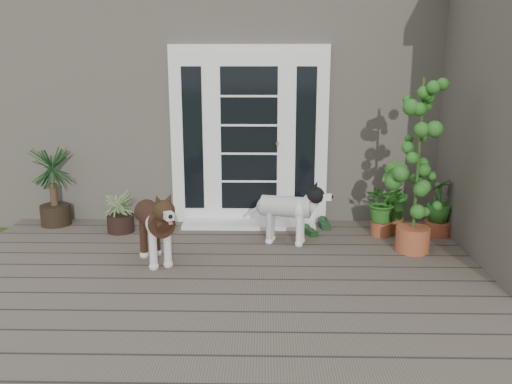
{
  "coord_description": "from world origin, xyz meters",
  "views": [
    {
      "loc": [
        0.01,
        -3.78,
        2.02
      ],
      "look_at": [
        -0.1,
        1.75,
        0.7
      ],
      "focal_mm": 37.08,
      "sensor_mm": 36.0,
      "label": 1
    }
  ],
  "objects": [
    {
      "name": "house_main",
      "position": [
        0.0,
        4.65,
        1.55
      ],
      "size": [
        7.4,
        4.0,
        3.1
      ],
      "primitive_type": "cube",
      "color": "#665E54",
      "rests_on": "ground"
    },
    {
      "name": "deck",
      "position": [
        0.0,
        0.4,
        0.06
      ],
      "size": [
        6.2,
        4.6,
        0.12
      ],
      "primitive_type": "cube",
      "color": "#6B5B4C",
      "rests_on": "ground"
    },
    {
      "name": "herb_a",
      "position": [
        1.34,
        2.07,
        0.4
      ],
      "size": [
        0.56,
        0.56,
        0.56
      ],
      "primitive_type": "imported",
      "rotation": [
        0.0,
        0.0,
        0.32
      ],
      "color": "#19581C",
      "rests_on": "deck"
    },
    {
      "name": "brindle_dog",
      "position": [
        -1.08,
        1.15,
        0.45
      ],
      "size": [
        0.67,
        0.86,
        0.66
      ],
      "primitive_type": null,
      "rotation": [
        0.0,
        0.0,
        3.63
      ],
      "color": "#3A2115",
      "rests_on": "deck"
    },
    {
      "name": "clog_right",
      "position": [
        0.71,
        2.36,
        0.17
      ],
      "size": [
        0.17,
        0.33,
        0.09
      ],
      "primitive_type": null,
      "rotation": [
        0.0,
        0.0,
        0.08
      ],
      "color": "#143317",
      "rests_on": "deck"
    },
    {
      "name": "door_unit",
      "position": [
        -0.2,
        2.6,
        1.19
      ],
      "size": [
        1.9,
        0.14,
        2.15
      ],
      "primitive_type": "cube",
      "color": "white",
      "rests_on": "deck"
    },
    {
      "name": "sapling",
      "position": [
        1.55,
        1.52,
        1.05
      ],
      "size": [
        0.71,
        0.71,
        1.86
      ],
      "primitive_type": null,
      "rotation": [
        0.0,
        0.0,
        0.37
      ],
      "color": "#235719",
      "rests_on": "deck"
    },
    {
      "name": "clog_left",
      "position": [
        0.51,
        2.08,
        0.16
      ],
      "size": [
        0.24,
        0.31,
        0.09
      ],
      "primitive_type": null,
      "rotation": [
        0.0,
        0.0,
        0.45
      ],
      "color": "#163816",
      "rests_on": "deck"
    },
    {
      "name": "herb_b",
      "position": [
        1.49,
        2.23,
        0.42
      ],
      "size": [
        0.52,
        0.52,
        0.6
      ],
      "primitive_type": "imported",
      "rotation": [
        0.0,
        0.0,
        1.96
      ],
      "color": "#2D641C",
      "rests_on": "deck"
    },
    {
      "name": "white_dog",
      "position": [
        0.23,
        1.76,
        0.42
      ],
      "size": [
        0.78,
        0.47,
        0.61
      ],
      "primitive_type": null,
      "rotation": [
        0.0,
        0.0,
        -1.81
      ],
      "color": "white",
      "rests_on": "deck"
    },
    {
      "name": "herb_c",
      "position": [
        1.99,
        2.09,
        0.38
      ],
      "size": [
        0.47,
        0.47,
        0.52
      ],
      "primitive_type": "imported",
      "rotation": [
        0.0,
        0.0,
        4.0
      ],
      "color": "#1B5F20",
      "rests_on": "deck"
    },
    {
      "name": "door_step",
      "position": [
        -0.2,
        2.4,
        0.14
      ],
      "size": [
        1.6,
        0.4,
        0.05
      ],
      "primitive_type": "cube",
      "color": "white",
      "rests_on": "deck"
    },
    {
      "name": "yucca",
      "position": [
        -2.57,
        2.4,
        0.61
      ],
      "size": [
        0.88,
        0.88,
        0.98
      ],
      "primitive_type": null,
      "rotation": [
        0.0,
        0.0,
        0.38
      ],
      "color": "black",
      "rests_on": "deck"
    },
    {
      "name": "spider_plant",
      "position": [
        -1.7,
        2.13,
        0.4
      ],
      "size": [
        0.58,
        0.58,
        0.55
      ],
      "primitive_type": null,
      "rotation": [
        0.0,
        0.0,
        -0.12
      ],
      "color": "#99B46E",
      "rests_on": "deck"
    }
  ]
}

